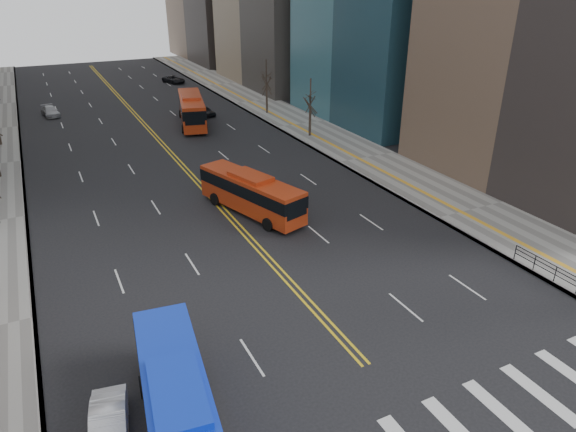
{
  "coord_description": "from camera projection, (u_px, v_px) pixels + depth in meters",
  "views": [
    {
      "loc": [
        -11.91,
        -10.51,
        16.99
      ],
      "look_at": [
        0.27,
        13.99,
        4.09
      ],
      "focal_mm": 32.0,
      "sensor_mm": 36.0,
      "label": 1
    }
  ],
  "objects": [
    {
      "name": "car_dark_mid",
      "position": [
        204.0,
        111.0,
        67.88
      ],
      "size": [
        2.56,
        3.91,
        1.24
      ],
      "primitive_type": "imported",
      "rotation": [
        0.0,
        0.0,
        0.33
      ],
      "color": "black",
      "rests_on": "ground"
    },
    {
      "name": "sidewalk_right",
      "position": [
        301.0,
        124.0,
        64.02
      ],
      "size": [
        7.0,
        130.0,
        0.15
      ],
      "primitive_type": "cube",
      "color": "slate",
      "rests_on": "ground"
    },
    {
      "name": "red_bus_near",
      "position": [
        251.0,
        191.0,
        39.63
      ],
      "size": [
        5.25,
        10.35,
        3.23
      ],
      "color": "#B43313",
      "rests_on": "ground"
    },
    {
      "name": "centerline",
      "position": [
        143.0,
        122.0,
        65.1
      ],
      "size": [
        0.55,
        100.0,
        0.01
      ],
      "color": "gold",
      "rests_on": "ground"
    },
    {
      "name": "car_dark_far",
      "position": [
        174.0,
        79.0,
        88.38
      ],
      "size": [
        3.6,
        4.99,
        1.26
      ],
      "primitive_type": "imported",
      "rotation": [
        0.0,
        0.0,
        0.37
      ],
      "color": "black",
      "rests_on": "ground"
    },
    {
      "name": "red_bus_far",
      "position": [
        192.0,
        108.0,
        63.33
      ],
      "size": [
        5.32,
        12.05,
        3.71
      ],
      "color": "#B43313",
      "rests_on": "ground"
    },
    {
      "name": "car_silver",
      "position": [
        50.0,
        111.0,
        67.74
      ],
      "size": [
        2.34,
        4.53,
        1.26
      ],
      "primitive_type": "imported",
      "rotation": [
        0.0,
        0.0,
        0.14
      ],
      "color": "#9A9A9F",
      "rests_on": "ground"
    },
    {
      "name": "car_white",
      "position": [
        109.0,
        427.0,
        20.43
      ],
      "size": [
        2.1,
        4.25,
        1.34
      ],
      "primitive_type": "imported",
      "rotation": [
        0.0,
        0.0,
        -0.17
      ],
      "color": "white",
      "rests_on": "ground"
    },
    {
      "name": "pedestrian_railing",
      "position": [
        556.0,
        272.0,
        30.82
      ],
      "size": [
        0.06,
        6.06,
        1.02
      ],
      "color": "black",
      "rests_on": "sidewalk_right"
    },
    {
      "name": "blue_bus",
      "position": [
        181.0,
        420.0,
        19.33
      ],
      "size": [
        3.84,
        11.72,
        3.36
      ],
      "color": "#0C2CBE",
      "rests_on": "ground"
    },
    {
      "name": "street_trees",
      "position": [
        102.0,
        132.0,
        43.57
      ],
      "size": [
        35.2,
        47.2,
        7.6
      ],
      "color": "#32251F",
      "rests_on": "ground"
    }
  ]
}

